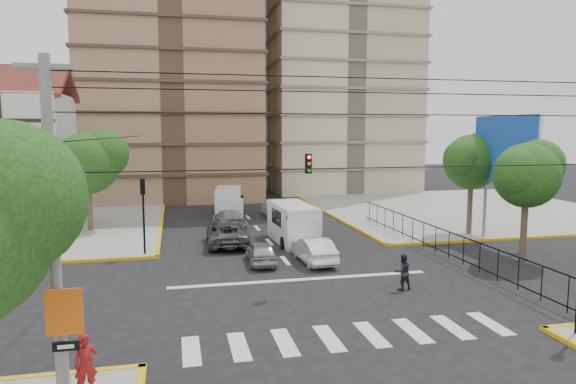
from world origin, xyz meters
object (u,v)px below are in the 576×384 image
object	(u,v)px
traffic_light_nw	(143,204)
van_right_lane	(294,225)
car_silver_front_left	(261,252)
car_white_front_right	(314,250)
van_left_lane	(229,203)
district_sign	(65,323)
pedestrian_sw_corner	(86,365)
pedestrian_crosswalk	(403,272)

from	to	relation	value
traffic_light_nw	van_right_lane	distance (m)	9.64
traffic_light_nw	car_silver_front_left	xyz separation A→B (m)	(6.36, -3.13, -2.49)
van_right_lane	car_white_front_right	bearing A→B (deg)	-93.36
van_left_lane	district_sign	bearing A→B (deg)	-96.17
district_sign	car_silver_front_left	bearing A→B (deg)	62.09
traffic_light_nw	pedestrian_sw_corner	xyz separation A→B (m)	(-0.67, -16.34, -2.12)
district_sign	pedestrian_sw_corner	distance (m)	1.65
car_silver_front_left	pedestrian_sw_corner	bearing A→B (deg)	64.00
traffic_light_nw	pedestrian_crosswalk	size ratio (longest dim) A/B	2.64
car_silver_front_left	pedestrian_crosswalk	bearing A→B (deg)	134.94
van_left_lane	pedestrian_sw_corner	size ratio (longest dim) A/B	3.29
van_left_lane	car_silver_front_left	world-z (taller)	van_left_lane
district_sign	pedestrian_sw_corner	size ratio (longest dim) A/B	1.89
car_silver_front_left	car_white_front_right	xyz separation A→B (m)	(2.91, -0.37, 0.08)
van_right_lane	pedestrian_crosswalk	distance (m)	11.03
traffic_light_nw	car_white_front_right	bearing A→B (deg)	-20.72
van_right_lane	district_sign	bearing A→B (deg)	-121.79
van_left_lane	car_silver_front_left	xyz separation A→B (m)	(0.08, -16.00, -0.54)
traffic_light_nw	car_silver_front_left	distance (m)	7.52
car_white_front_right	van_right_lane	bearing A→B (deg)	-93.55
pedestrian_crosswalk	traffic_light_nw	bearing A→B (deg)	-40.64
traffic_light_nw	pedestrian_sw_corner	distance (m)	16.49
van_right_lane	car_white_front_right	xyz separation A→B (m)	(-0.05, -5.06, -0.52)
district_sign	van_left_lane	bearing A→B (deg)	76.32
van_right_lane	pedestrian_sw_corner	xyz separation A→B (m)	(-10.00, -17.89, -0.23)
traffic_light_nw	district_sign	distance (m)	17.08
district_sign	car_silver_front_left	size ratio (longest dim) A/B	0.87
car_white_front_right	pedestrian_crosswalk	world-z (taller)	pedestrian_crosswalk
district_sign	car_silver_front_left	world-z (taller)	district_sign
car_white_front_right	pedestrian_sw_corner	xyz separation A→B (m)	(-9.94, -12.83, 0.29)
district_sign	car_white_front_right	world-z (taller)	district_sign
district_sign	van_left_lane	world-z (taller)	district_sign
district_sign	van_left_lane	distance (m)	30.81
car_silver_front_left	pedestrian_crosswalk	distance (m)	8.22
district_sign	pedestrian_crosswalk	bearing A→B (deg)	31.31
van_right_lane	van_left_lane	bearing A→B (deg)	102.31
van_right_lane	van_left_lane	xyz separation A→B (m)	(-3.04, 11.32, -0.06)
car_silver_front_left	pedestrian_crosswalk	world-z (taller)	pedestrian_crosswalk
car_white_front_right	pedestrian_crosswalk	distance (m)	6.26
van_left_lane	car_silver_front_left	bearing A→B (deg)	-82.19
van_right_lane	car_white_front_right	distance (m)	5.08
car_silver_front_left	pedestrian_sw_corner	size ratio (longest dim) A/B	2.17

